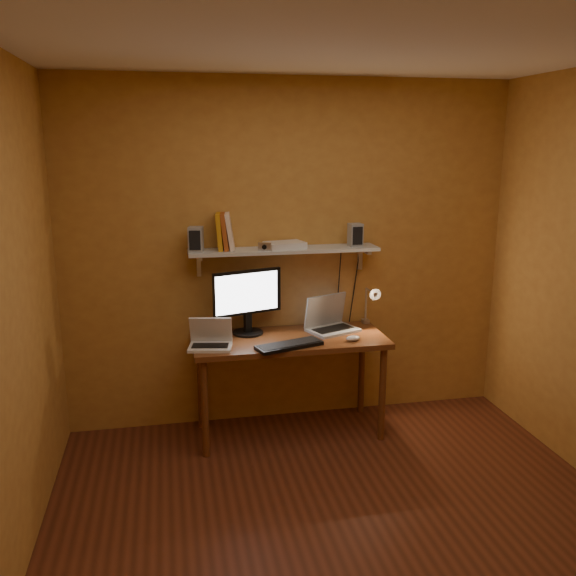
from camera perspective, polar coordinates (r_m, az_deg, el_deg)
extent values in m
cube|color=#602A18|center=(3.69, 5.68, -22.10)|extent=(3.40, 3.20, 0.02)
cube|color=silver|center=(3.04, 6.91, 22.44)|extent=(3.40, 3.20, 0.02)
cube|color=#BE883A|center=(4.64, 0.24, 3.14)|extent=(3.40, 0.02, 2.60)
cube|color=#BE883A|center=(1.76, 22.85, -15.87)|extent=(3.40, 0.02, 2.60)
cube|color=brown|center=(4.45, 0.13, -4.89)|extent=(1.40, 0.60, 0.04)
cylinder|color=brown|center=(4.29, -7.79, -11.14)|extent=(0.05, 0.05, 0.71)
cylinder|color=brown|center=(4.53, 8.82, -9.77)|extent=(0.05, 0.05, 0.71)
cylinder|color=brown|center=(4.73, -8.18, -8.74)|extent=(0.05, 0.05, 0.71)
cylinder|color=brown|center=(4.95, 6.90, -7.66)|extent=(0.05, 0.05, 0.71)
cube|color=silver|center=(4.48, -0.36, 3.58)|extent=(1.40, 0.25, 0.02)
cube|color=silver|center=(4.53, -8.36, 2.23)|extent=(0.03, 0.03, 0.18)
cube|color=silver|center=(4.75, 6.75, 2.81)|extent=(0.03, 0.03, 0.18)
cylinder|color=black|center=(4.54, -3.77, -4.18)|extent=(0.28, 0.28, 0.02)
cube|color=black|center=(4.51, -3.78, -3.17)|extent=(0.06, 0.05, 0.16)
cube|color=black|center=(4.45, -3.83, -0.40)|extent=(0.52, 0.18, 0.33)
cube|color=white|center=(4.44, -3.80, -0.45)|extent=(0.47, 0.14, 0.29)
cube|color=gray|center=(4.59, 4.23, -3.94)|extent=(0.42, 0.36, 0.02)
cube|color=black|center=(4.59, 4.23, -3.81)|extent=(0.33, 0.24, 0.00)
cube|color=gray|center=(4.63, 3.49, -2.07)|extent=(0.35, 0.19, 0.25)
cube|color=#162247|center=(4.63, 3.49, -2.07)|extent=(0.30, 0.16, 0.21)
cube|color=silver|center=(4.24, -7.29, -5.51)|extent=(0.32, 0.25, 0.02)
cube|color=black|center=(4.24, -7.29, -5.37)|extent=(0.26, 0.15, 0.00)
cube|color=silver|center=(4.27, -7.23, -3.89)|extent=(0.30, 0.14, 0.19)
cube|color=black|center=(4.27, -7.23, -3.89)|extent=(0.26, 0.11, 0.16)
cube|color=black|center=(4.23, 0.11, -5.39)|extent=(0.50, 0.29, 0.03)
ellipsoid|color=silver|center=(4.39, 6.12, -4.69)|extent=(0.11, 0.08, 0.04)
cube|color=silver|center=(4.83, 7.25, -3.37)|extent=(0.05, 0.06, 0.08)
cylinder|color=silver|center=(4.79, 7.31, -1.66)|extent=(0.02, 0.02, 0.28)
cylinder|color=silver|center=(4.68, 7.67, -0.25)|extent=(0.01, 0.16, 0.01)
cone|color=silver|center=(4.61, 7.99, -0.48)|extent=(0.09, 0.09, 0.09)
sphere|color=#FFE0A5|center=(4.59, 8.07, -0.54)|extent=(0.04, 0.04, 0.04)
cube|color=gray|center=(4.37, -8.62, 4.53)|extent=(0.12, 0.12, 0.18)
cube|color=gray|center=(4.58, 6.32, 4.97)|extent=(0.10, 0.10, 0.17)
cube|color=#C68216|center=(4.41, -6.43, 5.26)|extent=(0.07, 0.19, 0.27)
cube|color=#9F4518|center=(4.42, -5.95, 5.28)|extent=(0.08, 0.19, 0.27)
cube|color=beige|center=(4.42, -5.47, 5.29)|extent=(0.09, 0.19, 0.27)
cube|color=silver|center=(4.38, -2.19, 3.89)|extent=(0.10, 0.06, 0.06)
cylinder|color=black|center=(4.36, -2.15, 3.86)|extent=(0.04, 0.03, 0.03)
cube|color=silver|center=(4.48, -0.30, 4.04)|extent=(0.31, 0.24, 0.05)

